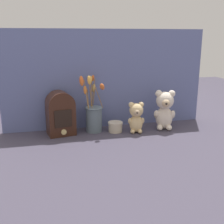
# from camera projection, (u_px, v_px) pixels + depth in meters

# --- Properties ---
(ground_plane) EXTENTS (4.00, 4.00, 0.00)m
(ground_plane) POSITION_uv_depth(u_px,v_px,m) (113.00, 134.00, 1.65)
(ground_plane) COLOR #3D3847
(backdrop_wall) EXTENTS (1.26, 0.02, 0.60)m
(backdrop_wall) POSITION_uv_depth(u_px,v_px,m) (106.00, 79.00, 1.73)
(backdrop_wall) COLOR slate
(backdrop_wall) RESTS_ON ground
(teddy_bear_large) EXTENTS (0.14, 0.12, 0.24)m
(teddy_bear_large) POSITION_uv_depth(u_px,v_px,m) (165.00, 109.00, 1.71)
(teddy_bear_large) COLOR beige
(teddy_bear_large) RESTS_ON ground
(teddy_bear_medium) EXTENTS (0.10, 0.09, 0.19)m
(teddy_bear_medium) POSITION_uv_depth(u_px,v_px,m) (136.00, 117.00, 1.66)
(teddy_bear_medium) COLOR #DBBC84
(teddy_bear_medium) RESTS_ON ground
(flower_vase) EXTENTS (0.15, 0.14, 0.34)m
(flower_vase) POSITION_uv_depth(u_px,v_px,m) (94.00, 115.00, 1.67)
(flower_vase) COLOR slate
(flower_vase) RESTS_ON ground
(vintage_radio) EXTENTS (0.17, 0.14, 0.26)m
(vintage_radio) POSITION_uv_depth(u_px,v_px,m) (61.00, 113.00, 1.61)
(vintage_radio) COLOR #381E14
(vintage_radio) RESTS_ON ground
(decorative_tin_tall) EXTENTS (0.09, 0.09, 0.06)m
(decorative_tin_tall) POSITION_uv_depth(u_px,v_px,m) (115.00, 127.00, 1.68)
(decorative_tin_tall) COLOR beige
(decorative_tin_tall) RESTS_ON ground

